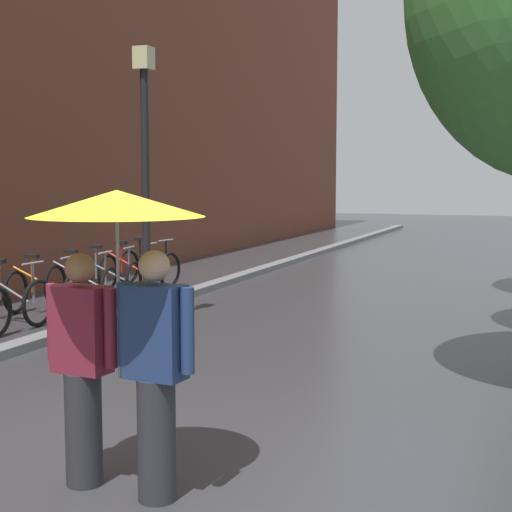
{
  "coord_description": "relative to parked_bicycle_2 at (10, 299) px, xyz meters",
  "views": [
    {
      "loc": [
        3.01,
        -4.84,
        2.18
      ],
      "look_at": [
        0.1,
        2.64,
        1.35
      ],
      "focal_mm": 54.38,
      "sensor_mm": 36.0,
      "label": 1
    }
  ],
  "objects": [
    {
      "name": "kerb_strip",
      "position": [
        1.26,
        5.63,
        -0.32
      ],
      "size": [
        0.3,
        36.0,
        0.12
      ],
      "primitive_type": "cube",
      "color": "slate",
      "rests_on": "ground"
    },
    {
      "name": "couple_under_umbrella",
      "position": [
        4.72,
        -4.72,
        1.05
      ],
      "size": [
        1.2,
        1.19,
        2.09
      ],
      "color": "#2D2D33",
      "rests_on": "ground"
    },
    {
      "name": "parked_bicycle_7",
      "position": [
        -0.09,
        4.32,
        0.0
      ],
      "size": [
        1.16,
        0.83,
        0.96
      ],
      "color": "black",
      "rests_on": "ground"
    },
    {
      "name": "parked_bicycle_2",
      "position": [
        0.0,
        0.0,
        0.0
      ],
      "size": [
        1.11,
        0.74,
        0.96
      ],
      "color": "black",
      "rests_on": "ground"
    },
    {
      "name": "ground_plane",
      "position": [
        4.46,
        -4.37,
        -0.38
      ],
      "size": [
        80.0,
        80.0,
        0.0
      ],
      "primitive_type": "plane",
      "color": "#38383D"
    },
    {
      "name": "street_lamp_post",
      "position": [
        1.86,
        0.77,
        1.99
      ],
      "size": [
        0.24,
        0.24,
        4.03
      ],
      "color": "black",
      "rests_on": "ground"
    },
    {
      "name": "parked_bicycle_4",
      "position": [
        0.12,
        1.68,
        0.0
      ],
      "size": [
        1.14,
        0.8,
        0.96
      ],
      "color": "black",
      "rests_on": "ground"
    },
    {
      "name": "parked_bicycle_3",
      "position": [
        -0.0,
        0.81,
        0.0
      ],
      "size": [
        1.15,
        0.82,
        0.96
      ],
      "color": "black",
      "rests_on": "ground"
    },
    {
      "name": "parked_bicycle_5",
      "position": [
        0.03,
        2.58,
        0.0
      ],
      "size": [
        1.17,
        0.85,
        0.96
      ],
      "color": "black",
      "rests_on": "ground"
    },
    {
      "name": "litter_bin",
      "position": [
        2.28,
        -1.55,
        0.05
      ],
      "size": [
        0.44,
        0.44,
        0.85
      ],
      "primitive_type": "cylinder",
      "color": "#4C4C51",
      "rests_on": "ground"
    },
    {
      "name": "parked_bicycle_6",
      "position": [
        0.0,
        3.47,
        0.0
      ],
      "size": [
        1.09,
        0.72,
        0.96
      ],
      "color": "black",
      "rests_on": "ground"
    }
  ]
}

